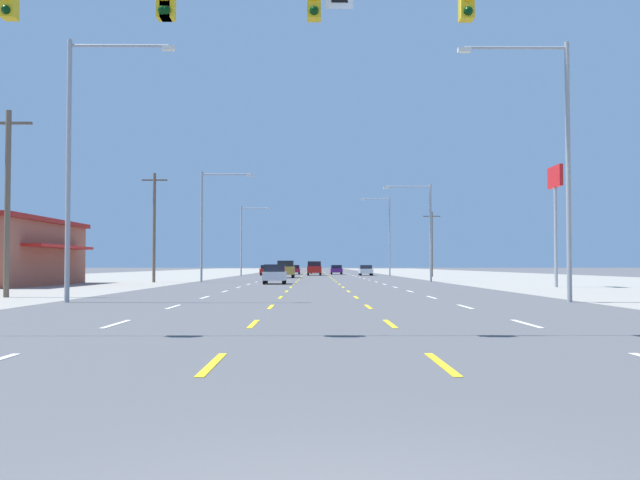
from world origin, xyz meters
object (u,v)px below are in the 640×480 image
suv_center_turn_midfar (314,268)px  pole_sign_right_row_1 (555,193)px  sedan_far_right_mid (366,270)px  hatchback_inner_left_nearest (275,274)px  streetlight_left_row_2 (244,236)px  streetlight_right_row_1 (425,224)px  streetlight_right_row_2 (387,231)px  sedan_center_turn_distant_a (316,269)px  suv_inner_left_near (286,269)px  streetlight_left_row_0 (79,150)px  sedan_inner_right_farther (336,270)px  sedan_far_left_far (267,270)px  streetlight_left_row_1 (207,217)px  streetlight_right_row_0 (557,151)px  sedan_inner_left_farthest (294,270)px

suv_center_turn_midfar → pole_sign_right_row_1: size_ratio=0.60×
sedan_far_right_mid → pole_sign_right_row_1: (9.16, -52.58, 5.63)m
hatchback_inner_left_nearest → streetlight_left_row_2: bearing=98.8°
streetlight_right_row_1 → streetlight_right_row_2: 34.84m
streetlight_right_row_1 → streetlight_left_row_2: 39.88m
sedan_far_right_mid → suv_center_turn_midfar: (-7.20, 0.29, 0.27)m
hatchback_inner_left_nearest → suv_center_turn_midfar: bearing=86.0°
sedan_far_right_mid → sedan_center_turn_distant_a: bearing=110.0°
suv_inner_left_near → streetlight_left_row_0: bearing=-96.5°
sedan_inner_right_farther → streetlight_left_row_0: 84.78m
sedan_far_right_mid → streetlight_left_row_2: streetlight_left_row_2 is taller
suv_inner_left_near → sedan_center_turn_distant_a: 36.83m
suv_inner_left_near → suv_center_turn_midfar: (3.30, 17.87, 0.00)m
sedan_far_left_far → pole_sign_right_row_1: (23.03, -53.54, 5.63)m
streetlight_left_row_0 → sedan_center_turn_distant_a: bearing=83.9°
suv_inner_left_near → sedan_inner_right_farther: size_ratio=1.09×
sedan_inner_right_farther → streetlight_right_row_1: streetlight_right_row_1 is taller
sedan_center_turn_distant_a → streetlight_left_row_0: size_ratio=0.42×
suv_center_turn_midfar → streetlight_right_row_1: 39.18m
sedan_far_left_far → pole_sign_right_row_1: 58.55m
suv_center_turn_midfar → streetlight_right_row_2: bearing=-16.1°
sedan_center_turn_distant_a → pole_sign_right_row_1: (16.09, -71.65, 5.63)m
suv_inner_left_near → suv_center_turn_midfar: 18.17m
sedan_far_right_mid → streetlight_left_row_1: size_ratio=0.46×
sedan_far_left_far → pole_sign_right_row_1: size_ratio=0.55×
streetlight_right_row_0 → streetlight_left_row_0: bearing=180.0°
sedan_inner_left_farthest → streetlight_left_row_0: size_ratio=0.42×
streetlight_left_row_0 → streetlight_right_row_1: (19.40, 34.83, -1.04)m
pole_sign_right_row_1 → suv_center_turn_midfar: bearing=107.2°
sedan_far_left_far → streetlight_left_row_2: 6.59m
streetlight_right_row_1 → streetlight_left_row_1: bearing=180.0°
sedan_far_left_far → sedan_center_turn_distant_a: (6.94, 18.12, 0.00)m
streetlight_left_row_0 → streetlight_left_row_2: size_ratio=1.13×
streetlight_left_row_2 → streetlight_right_row_1: bearing=-60.8°
sedan_center_turn_distant_a → sedan_inner_right_farther: bearing=-67.6°
sedan_inner_left_farthest → streetlight_right_row_0: bearing=-81.2°
sedan_inner_left_farthest → streetlight_left_row_2: 16.23m
hatchback_inner_left_nearest → sedan_far_right_mid: hatchback_inner_left_nearest is taller
sedan_center_turn_distant_a → streetlight_right_row_0: size_ratio=0.42×
streetlight_left_row_0 → streetlight_right_row_0: streetlight_left_row_0 is taller
sedan_far_left_far → streetlight_right_row_2: (16.63, -3.54, 5.42)m
suv_inner_left_near → streetlight_left_row_0: (-6.26, -54.66, 5.14)m
pole_sign_right_row_1 → streetlight_right_row_0: bearing=-108.3°
streetlight_left_row_1 → streetlight_left_row_2: (-0.11, 34.83, -0.23)m
suv_inner_left_near → streetlight_left_row_1: streetlight_left_row_1 is taller
suv_center_turn_midfar → sedan_center_turn_distant_a: 18.79m
suv_inner_left_near → sedan_far_right_mid: 20.48m
hatchback_inner_left_nearest → sedan_far_left_far: size_ratio=0.87×
streetlight_left_row_1 → streetlight_right_row_2: size_ratio=0.91×
streetlight_right_row_1 → streetlight_right_row_2: streetlight_right_row_2 is taller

